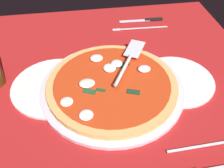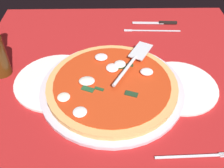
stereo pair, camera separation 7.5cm
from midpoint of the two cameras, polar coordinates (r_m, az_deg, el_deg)
name	(u,v)px [view 1 (the left image)]	position (r cm, az deg, el deg)	size (l,w,h in cm)	color
ground_plane	(115,81)	(79.94, -1.91, 0.61)	(92.71, 92.71, 0.80)	#A51B1C
checker_pattern	(115,80)	(79.64, -1.92, 0.84)	(92.71, 92.71, 0.10)	silver
pizza_pan	(112,88)	(75.88, -2.82, -1.05)	(41.83, 41.83, 1.33)	silver
dinner_plate_left	(176,81)	(80.02, 11.35, 0.62)	(22.80, 22.80, 1.00)	white
dinner_plate_right	(55,86)	(79.33, -15.08, -0.62)	(25.52, 25.52, 1.00)	silver
pizza	(112,84)	(74.84, -2.93, -0.12)	(37.85, 37.85, 3.19)	tan
pizza_server	(129,59)	(79.57, 1.11, 5.42)	(13.86, 21.97, 1.00)	silver
place_setting_near	(143,25)	(105.90, 4.70, 12.78)	(21.59, 13.57, 1.40)	silver
place_setting_far	(202,160)	(63.69, 16.01, -16.01)	(21.02, 14.52, 1.40)	white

